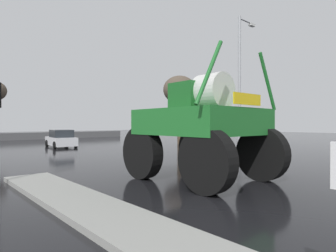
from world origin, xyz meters
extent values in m
plane|color=black|center=(0.00, 18.00, 0.00)|extent=(120.00, 120.00, 0.00)
cube|color=gray|center=(-4.71, 5.30, 0.07)|extent=(1.50, 11.65, 0.15)
cylinder|color=black|center=(-1.45, 8.30, 0.97)|extent=(0.48, 1.94, 1.94)
cylinder|color=black|center=(1.57, 8.27, 0.97)|extent=(0.48, 1.94, 1.94)
cylinder|color=black|center=(-1.48, 5.13, 0.97)|extent=(0.48, 1.94, 1.94)
cylinder|color=black|center=(1.54, 5.10, 0.97)|extent=(0.48, 1.94, 1.94)
cube|color=#1E6B28|center=(0.04, 6.70, 2.12)|extent=(3.55, 3.90, 0.92)
cube|color=#1A5B22|center=(0.05, 7.10, 3.07)|extent=(1.50, 1.22, 0.99)
cylinder|color=silver|center=(0.04, 6.15, 3.20)|extent=(1.26, 1.04, 1.25)
cylinder|color=#1E6B28|center=(-1.55, 4.97, 3.53)|extent=(1.16, 0.13, 1.96)
cylinder|color=#1E6B28|center=(1.61, 4.95, 3.55)|extent=(1.09, 0.13, 2.00)
cube|color=yellow|center=(0.03, 4.74, 2.82)|extent=(1.46, 0.05, 0.36)
cube|color=silver|center=(1.60, 24.32, 0.53)|extent=(2.11, 4.25, 0.70)
cube|color=#23282D|center=(1.58, 24.17, 1.20)|extent=(1.76, 2.25, 0.64)
cylinder|color=black|center=(0.89, 25.75, 0.30)|extent=(0.24, 0.62, 0.60)
cylinder|color=black|center=(2.58, 25.57, 0.30)|extent=(0.24, 0.62, 0.60)
cylinder|color=black|center=(0.61, 23.06, 0.30)|extent=(0.24, 0.62, 0.60)
cylinder|color=black|center=(2.30, 22.89, 0.30)|extent=(0.24, 0.62, 0.60)
cylinder|color=#A8AAAF|center=(4.64, 10.40, 2.02)|extent=(0.11, 0.11, 4.04)
cube|color=black|center=(4.64, 10.62, 3.52)|extent=(0.24, 0.32, 0.84)
sphere|color=red|center=(4.64, 10.81, 3.79)|extent=(0.17, 0.17, 0.17)
sphere|color=#3C2403|center=(4.64, 10.81, 3.52)|extent=(0.17, 0.17, 0.17)
sphere|color=black|center=(4.64, 10.81, 3.25)|extent=(0.17, 0.17, 0.17)
cylinder|color=#A8AAAF|center=(8.09, 10.54, 4.55)|extent=(0.18, 0.18, 9.10)
cylinder|color=#A8AAAF|center=(8.82, 10.54, 8.95)|extent=(1.45, 0.10, 0.10)
cube|color=silver|center=(9.54, 10.54, 8.85)|extent=(0.50, 0.24, 0.16)
cylinder|color=#473828|center=(11.99, 20.26, 2.16)|extent=(0.43, 0.43, 4.32)
ellipsoid|color=brown|center=(11.99, 20.26, 5.47)|extent=(3.28, 3.28, 2.79)
cube|color=#59595B|center=(0.00, 38.64, 0.45)|extent=(32.91, 0.24, 0.90)
camera|label=1|loc=(-7.75, -0.27, 2.06)|focal=30.31mm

